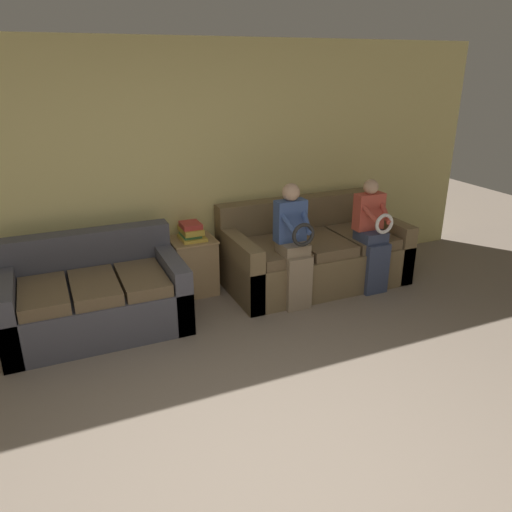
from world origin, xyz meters
name	(u,v)px	position (x,y,z in m)	size (l,w,h in m)	color
ground_plane	(291,510)	(0.00, 0.00, 0.00)	(14.00, 14.00, 0.00)	gray
wall_back	(148,172)	(0.00, 3.20, 1.27)	(8.00, 0.06, 2.55)	#DBCC7F
couch_main	(312,254)	(1.65, 2.67, 0.32)	(1.96, 1.00, 0.89)	brown
couch_side	(95,297)	(-0.70, 2.57, 0.30)	(1.58, 0.97, 0.83)	#4C4C56
child_left_seated	(294,241)	(1.18, 2.25, 0.68)	(0.31, 0.38, 1.23)	gray
child_right_seated	(372,232)	(2.11, 2.25, 0.65)	(0.32, 0.37, 1.19)	#384260
side_shelf	(193,265)	(0.35, 2.93, 0.31)	(0.46, 0.43, 0.60)	tan
book_stack	(191,231)	(0.35, 2.94, 0.68)	(0.25, 0.32, 0.18)	gold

